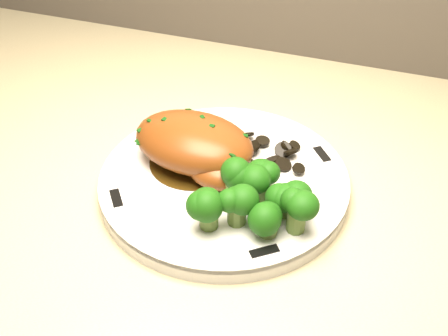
% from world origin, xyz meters
% --- Properties ---
extents(plate, '(0.29, 0.29, 0.02)m').
position_xyz_m(plate, '(0.41, 1.67, 0.95)').
color(plate, white).
rests_on(plate, counter).
extents(rim_accent_0, '(0.02, 0.03, 0.00)m').
position_xyz_m(rim_accent_0, '(0.50, 1.74, 0.96)').
color(rim_accent_0, black).
rests_on(rim_accent_0, plate).
extents(rim_accent_1, '(0.03, 0.02, 0.00)m').
position_xyz_m(rim_accent_1, '(0.35, 1.76, 0.96)').
color(rim_accent_1, black).
rests_on(rim_accent_1, plate).
extents(rim_accent_2, '(0.02, 0.03, 0.00)m').
position_xyz_m(rim_accent_2, '(0.33, 1.61, 0.96)').
color(rim_accent_2, black).
rests_on(rim_accent_2, plate).
extents(rim_accent_3, '(0.03, 0.02, 0.00)m').
position_xyz_m(rim_accent_3, '(0.48, 1.59, 0.96)').
color(rim_accent_3, black).
rests_on(rim_accent_3, plate).
extents(gravy_pool, '(0.09, 0.09, 0.00)m').
position_xyz_m(gravy_pool, '(0.38, 1.68, 0.96)').
color(gravy_pool, '#3C290B').
rests_on(gravy_pool, plate).
extents(chicken_breast, '(0.14, 0.10, 0.05)m').
position_xyz_m(chicken_breast, '(0.38, 1.68, 0.98)').
color(chicken_breast, brown).
rests_on(chicken_breast, plate).
extents(mushroom_pile, '(0.08, 0.06, 0.02)m').
position_xyz_m(mushroom_pile, '(0.45, 1.71, 0.96)').
color(mushroom_pile, black).
rests_on(mushroom_pile, plate).
extents(broccoli_florets, '(0.10, 0.08, 0.04)m').
position_xyz_m(broccoli_florets, '(0.46, 1.62, 0.98)').
color(broccoli_florets, olive).
rests_on(broccoli_florets, plate).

